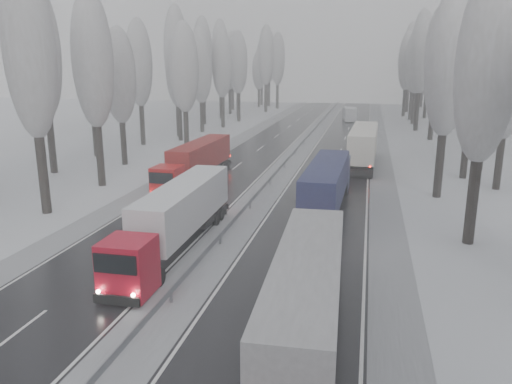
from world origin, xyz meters
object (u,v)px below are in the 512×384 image
at_px(truck_cream_box, 364,143).
at_px(truck_red_white, 178,213).
at_px(box_truck_distant, 349,114).
at_px(truck_red_red, 197,160).
at_px(truck_grey_tarp, 309,284).
at_px(truck_blue_box, 328,182).

relative_size(truck_cream_box, truck_red_white, 1.13).
bearing_deg(truck_red_white, truck_cream_box, 69.39).
distance_m(box_truck_distant, truck_red_white, 73.40).
bearing_deg(truck_cream_box, truck_red_red, -140.43).
height_order(truck_grey_tarp, box_truck_distant, truck_grey_tarp).
bearing_deg(truck_grey_tarp, truck_blue_box, 90.11).
xyz_separation_m(truck_blue_box, truck_red_white, (-8.12, -9.78, -0.10)).
height_order(truck_grey_tarp, truck_red_white, truck_grey_tarp).
xyz_separation_m(truck_blue_box, truck_red_red, (-12.86, 7.14, -0.15)).
distance_m(truck_blue_box, truck_cream_box, 19.13).
height_order(truck_blue_box, truck_red_white, truck_blue_box).
xyz_separation_m(box_truck_distant, truck_red_white, (-7.14, -73.05, 0.82)).
distance_m(truck_grey_tarp, truck_blue_box, 18.25).
height_order(truck_grey_tarp, truck_red_red, truck_grey_tarp).
bearing_deg(box_truck_distant, truck_red_red, -109.79).
height_order(truck_red_white, truck_red_red, truck_red_white).
bearing_deg(truck_blue_box, truck_grey_tarp, -86.35).
xyz_separation_m(truck_blue_box, truck_cream_box, (2.37, 18.98, 0.19)).
bearing_deg(box_truck_distant, truck_grey_tarp, -96.62).
height_order(truck_blue_box, truck_red_red, truck_blue_box).
height_order(truck_blue_box, truck_cream_box, truck_cream_box).
relative_size(truck_cream_box, box_truck_distant, 2.25).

